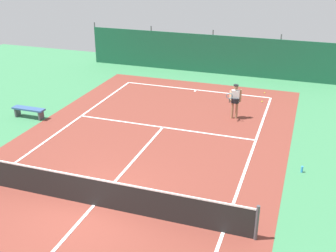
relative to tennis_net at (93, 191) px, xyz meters
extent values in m
plane|color=#387A4C|center=(0.00, 0.00, -0.51)|extent=(36.00, 36.00, 0.00)
cube|color=brown|center=(0.00, 0.00, -0.51)|extent=(11.02, 26.60, 0.01)
cube|color=white|center=(0.00, 11.90, -0.50)|extent=(8.22, 0.10, 0.01)
cube|color=white|center=(4.11, 0.00, -0.50)|extent=(0.10, 23.80, 0.01)
cube|color=white|center=(0.00, 6.40, -0.50)|extent=(8.22, 0.10, 0.01)
cube|color=white|center=(0.00, 0.00, -0.50)|extent=(0.10, 12.80, 0.01)
cube|color=white|center=(0.00, 11.75, -0.50)|extent=(0.10, 0.30, 0.01)
cube|color=black|center=(0.00, 0.00, -0.04)|extent=(9.92, 0.03, 0.95)
cube|color=white|center=(0.00, 0.00, 0.46)|extent=(9.92, 0.04, 0.05)
cylinder|color=#47474C|center=(5.01, 0.00, 0.04)|extent=(0.10, 0.10, 1.10)
cube|color=#195138|center=(0.00, 15.45, 0.69)|extent=(16.22, 0.06, 2.40)
cylinder|color=#595B60|center=(-8.11, 15.51, 0.84)|extent=(0.08, 0.08, 2.70)
cylinder|color=#595B60|center=(-4.05, 15.51, 0.84)|extent=(0.08, 0.08, 2.70)
cylinder|color=#595B60|center=(0.00, 15.51, 0.84)|extent=(0.08, 0.08, 2.70)
cylinder|color=#595B60|center=(4.05, 15.51, 0.84)|extent=(0.08, 0.08, 2.70)
cube|color=#234C1E|center=(0.00, 16.05, 0.04)|extent=(14.60, 0.70, 1.10)
cylinder|color=#9E7051|center=(2.88, 8.53, -0.10)|extent=(0.12, 0.12, 0.82)
cylinder|color=#9E7051|center=(2.69, 8.49, -0.10)|extent=(0.12, 0.12, 0.82)
cylinder|color=black|center=(2.78, 8.51, 0.39)|extent=(0.40, 0.40, 0.22)
cube|color=white|center=(2.78, 8.51, 0.59)|extent=(0.39, 0.27, 0.56)
sphere|color=#9E7051|center=(2.78, 8.51, 1.02)|extent=(0.22, 0.22, 0.22)
cylinder|color=black|center=(2.78, 8.51, 1.11)|extent=(0.23, 0.23, 0.04)
cylinder|color=#9E7051|center=(3.01, 8.56, 0.62)|extent=(0.09, 0.09, 0.58)
cylinder|color=#9E7051|center=(2.59, 8.34, 0.62)|extent=(0.20, 0.53, 0.41)
cylinder|color=black|center=(2.60, 8.04, 0.51)|extent=(0.09, 0.27, 0.13)
torus|color=teal|center=(2.60, 8.04, 0.73)|extent=(0.32, 0.19, 0.29)
sphere|color=#CCDB33|center=(3.70, 12.58, -0.48)|extent=(0.07, 0.07, 0.07)
sphere|color=#CCDB33|center=(3.75, 11.12, -0.48)|extent=(0.07, 0.07, 0.07)
cube|color=black|center=(-1.75, 17.87, 0.21)|extent=(1.99, 4.28, 0.80)
cube|color=#2D333D|center=(-1.75, 17.87, 0.89)|extent=(1.62, 1.96, 0.56)
cylinder|color=black|center=(-0.91, 16.52, -0.19)|extent=(0.25, 0.65, 0.64)
cylinder|color=black|center=(-2.71, 16.61, -0.19)|extent=(0.25, 0.65, 0.64)
cylinder|color=black|center=(-0.79, 19.13, -0.19)|extent=(0.25, 0.65, 0.64)
cylinder|color=black|center=(-2.59, 19.21, -0.19)|extent=(0.25, 0.65, 0.64)
cube|color=#335184|center=(-6.31, 5.43, -0.06)|extent=(1.60, 0.40, 0.08)
cube|color=#4C4C51|center=(-6.96, 5.43, -0.29)|extent=(0.08, 0.36, 0.45)
cube|color=#4C4C51|center=(-5.66, 5.43, -0.29)|extent=(0.08, 0.36, 0.45)
cylinder|color=#338CD8|center=(6.04, 4.28, -0.39)|extent=(0.08, 0.08, 0.24)
camera|label=1|loc=(5.79, -9.64, 7.01)|focal=44.79mm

